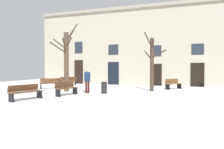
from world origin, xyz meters
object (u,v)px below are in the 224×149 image
object	(u,v)px
tree_left_of_center	(66,59)
bench_back_to_back_right	(26,92)
tree_center	(152,63)
bench_facing_shops	(51,83)
litter_bin	(104,88)
bench_by_litter_bin	(66,88)
bench_far_corner	(173,84)
person_near_bench	(87,79)
bench_near_center_tree	(68,81)

from	to	relation	value
tree_left_of_center	bench_back_to_back_right	distance (m)	5.05
tree_center	bench_facing_shops	bearing A→B (deg)	-175.14
tree_center	litter_bin	world-z (taller)	tree_center
bench_facing_shops	bench_by_litter_bin	size ratio (longest dim) A/B	0.97
litter_bin	bench_by_litter_bin	size ratio (longest dim) A/B	0.47
litter_bin	bench_far_corner	distance (m)	6.60
bench_far_corner	bench_facing_shops	size ratio (longest dim) A/B	0.90
litter_bin	bench_facing_shops	world-z (taller)	bench_facing_shops
tree_left_of_center	person_near_bench	xyz separation A→B (m)	(2.04, -0.57, -1.54)
tree_center	bench_near_center_tree	distance (m)	10.21
bench_near_center_tree	bench_facing_shops	distance (m)	4.27
bench_near_center_tree	bench_by_litter_bin	distance (m)	8.98
bench_far_corner	person_near_bench	world-z (taller)	person_near_bench
bench_near_center_tree	person_near_bench	world-z (taller)	person_near_bench
tree_center	litter_bin	distance (m)	4.37
litter_bin	bench_back_to_back_right	xyz separation A→B (m)	(-3.16, -4.15, 0.04)
bench_back_to_back_right	person_near_bench	bearing A→B (deg)	-10.66
bench_far_corner	person_near_bench	bearing A→B (deg)	170.24
bench_by_litter_bin	bench_far_corner	bearing A→B (deg)	-30.60
litter_bin	bench_near_center_tree	size ratio (longest dim) A/B	0.45
tree_center	bench_near_center_tree	size ratio (longest dim) A/B	2.50
litter_bin	tree_left_of_center	bearing A→B (deg)	172.24
tree_left_of_center	bench_by_litter_bin	xyz separation A→B (m)	(1.27, -2.17, -2.05)
bench_facing_shops	bench_back_to_back_right	xyz separation A→B (m)	(2.49, -6.04, -0.03)
bench_near_center_tree	person_near_bench	bearing A→B (deg)	-71.69
bench_far_corner	bench_near_center_tree	size ratio (longest dim) A/B	0.83
bench_near_center_tree	bench_facing_shops	world-z (taller)	bench_facing_shops
bench_near_center_tree	bench_by_litter_bin	bearing A→B (deg)	-82.09
tree_left_of_center	litter_bin	distance (m)	3.94
person_near_bench	tree_center	bearing A→B (deg)	-147.60
tree_left_of_center	bench_near_center_tree	bearing A→B (deg)	119.30
tree_center	bench_back_to_back_right	distance (m)	9.32
person_near_bench	bench_near_center_tree	bearing A→B (deg)	-50.57
bench_near_center_tree	bench_far_corner	bearing A→B (deg)	-28.28
bench_far_corner	bench_back_to_back_right	size ratio (longest dim) A/B	0.77
tree_center	person_near_bench	xyz separation A→B (m)	(-4.23, -2.74, -1.24)
tree_left_of_center	bench_near_center_tree	size ratio (longest dim) A/B	2.85
bench_by_litter_bin	person_near_bench	bearing A→B (deg)	-11.55
person_near_bench	tree_left_of_center	bearing A→B (deg)	-16.07
bench_near_center_tree	person_near_bench	size ratio (longest dim) A/B	1.02
bench_far_corner	person_near_bench	xyz separation A→B (m)	(-5.74, -4.94, 0.54)
tree_left_of_center	bench_back_to_back_right	xyz separation A→B (m)	(0.12, -4.60, -2.08)
bench_by_litter_bin	person_near_bench	xyz separation A→B (m)	(0.77, 1.60, 0.51)
litter_bin	bench_far_corner	size ratio (longest dim) A/B	0.54
tree_left_of_center	tree_center	size ratio (longest dim) A/B	1.14
bench_far_corner	bench_near_center_tree	xyz separation A→B (m)	(-10.95, 1.26, 0.00)
tree_left_of_center	bench_facing_shops	size ratio (longest dim) A/B	3.07
bench_by_litter_bin	bench_back_to_back_right	distance (m)	2.69
tree_left_of_center	tree_center	bearing A→B (deg)	19.14
tree_left_of_center	litter_bin	bearing A→B (deg)	-7.76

